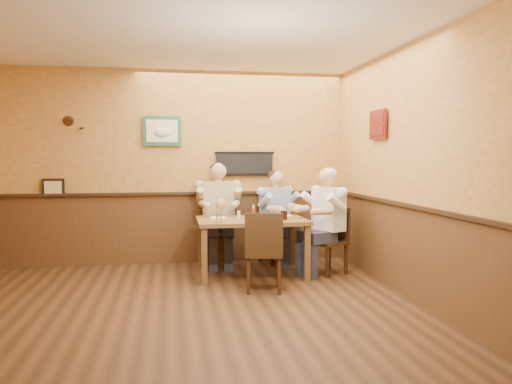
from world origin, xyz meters
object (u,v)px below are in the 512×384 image
(dining_table, at_px, (252,226))
(salt_shaker, at_px, (239,215))
(diner_tan_shirt, at_px, (218,219))
(cola_tumbler, at_px, (284,215))
(pepper_shaker, at_px, (248,216))
(chair_right_end, at_px, (328,241))
(water_glass_left, at_px, (219,218))
(water_glass_mid, at_px, (272,216))
(diner_blue_polo, at_px, (275,222))
(diner_white_elder, at_px, (328,226))
(chair_near_side, at_px, (264,251))
(chair_back_left, at_px, (218,233))
(chair_back_right, at_px, (275,234))
(hot_sauce_bottle, at_px, (253,213))

(dining_table, bearing_deg, salt_shaker, 156.72)
(diner_tan_shirt, height_order, cola_tumbler, diner_tan_shirt)
(pepper_shaker, bearing_deg, chair_right_end, 1.34)
(water_glass_left, xyz_separation_m, water_glass_mid, (0.67, 0.06, 0.00))
(diner_tan_shirt, xyz_separation_m, diner_blue_polo, (0.83, -0.01, -0.05))
(diner_white_elder, xyz_separation_m, salt_shaker, (-1.18, 0.12, 0.17))
(chair_right_end, bearing_deg, pepper_shaker, -113.13)
(chair_right_end, xyz_separation_m, chair_near_side, (-1.00, -0.69, 0.02))
(chair_back_left, bearing_deg, chair_right_end, -28.51)
(diner_blue_polo, xyz_separation_m, water_glass_left, (-0.92, -1.07, 0.20))
(chair_right_end, distance_m, salt_shaker, 1.24)
(chair_back_right, xyz_separation_m, diner_blue_polo, (0.00, 0.00, 0.18))
(chair_back_left, xyz_separation_m, pepper_shaker, (0.31, -0.81, 0.33))
(chair_back_left, height_order, chair_near_side, chair_near_side)
(diner_blue_polo, xyz_separation_m, hot_sauce_bottle, (-0.45, -0.79, 0.23))
(chair_right_end, height_order, diner_blue_polo, diner_blue_polo)
(diner_white_elder, height_order, water_glass_left, diner_white_elder)
(chair_right_end, distance_m, hot_sauce_bottle, 1.08)
(pepper_shaker, bearing_deg, water_glass_mid, -38.20)
(diner_tan_shirt, distance_m, salt_shaker, 0.71)
(chair_back_right, height_order, chair_near_side, chair_near_side)
(diner_blue_polo, height_order, diner_white_elder, diner_white_elder)
(chair_right_end, height_order, water_glass_left, chair_right_end)
(water_glass_mid, distance_m, pepper_shaker, 0.34)
(chair_back_left, relative_size, diner_white_elder, 0.73)
(water_glass_left, relative_size, pepper_shaker, 1.33)
(chair_right_end, height_order, salt_shaker, chair_right_end)
(diner_white_elder, bearing_deg, salt_shaker, -120.09)
(water_glass_mid, xyz_separation_m, cola_tumbler, (0.18, 0.11, -0.00))
(dining_table, bearing_deg, chair_back_left, 116.17)
(chair_back_right, height_order, chair_right_end, chair_right_end)
(diner_blue_polo, relative_size, cola_tumbler, 10.52)
(chair_near_side, distance_m, pepper_shaker, 0.74)
(chair_back_right, height_order, pepper_shaker, chair_back_right)
(diner_blue_polo, xyz_separation_m, pepper_shaker, (-0.52, -0.81, 0.18))
(dining_table, height_order, water_glass_mid, water_glass_mid)
(dining_table, height_order, chair_near_side, chair_near_side)
(dining_table, distance_m, chair_near_side, 0.76)
(salt_shaker, bearing_deg, dining_table, -23.28)
(dining_table, height_order, chair_right_end, chair_right_end)
(chair_right_end, relative_size, diner_white_elder, 0.70)
(chair_back_left, distance_m, diner_tan_shirt, 0.20)
(chair_right_end, xyz_separation_m, diner_white_elder, (-0.00, 0.00, 0.19))
(salt_shaker, bearing_deg, diner_tan_shirt, 106.97)
(water_glass_left, bearing_deg, chair_near_side, -39.68)
(pepper_shaker, bearing_deg, salt_shaker, 126.85)
(diner_tan_shirt, bearing_deg, hot_sauce_bottle, -63.56)
(dining_table, relative_size, water_glass_mid, 11.98)
(chair_back_left, bearing_deg, diner_blue_polo, 0.62)
(water_glass_left, relative_size, salt_shaker, 1.10)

